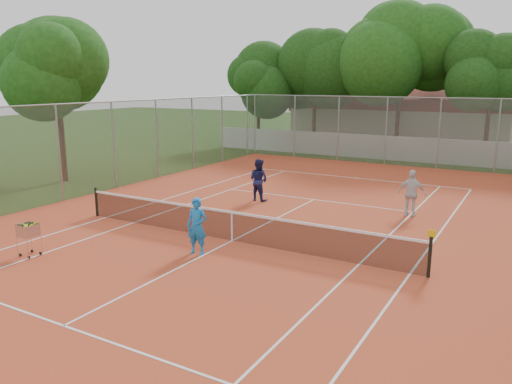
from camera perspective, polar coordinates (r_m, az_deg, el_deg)
The scene contains 12 objects.
ground at distance 15.71m, azimuth -2.74°, elevation -5.67°, with size 120.00×120.00×0.00m, color #1D3D10.
court_pad at distance 15.70m, azimuth -2.74°, elevation -5.64°, with size 18.00×34.00×0.02m, color #C04625.
court_lines at distance 15.70m, azimuth -2.74°, elevation -5.59°, with size 10.98×23.78×0.01m, color white.
tennis_net at distance 15.55m, azimuth -2.76°, elevation -3.89°, with size 11.88×0.10×0.98m, color black.
perimeter_fence at distance 15.20m, azimuth -2.82°, elevation 1.51°, with size 18.00×34.00×4.00m, color slate.
boundary_wall at distance 32.83m, azimuth 15.46°, elevation 4.84°, with size 26.00×0.30×1.50m, color silver.
clubhouse at distance 42.83m, azimuth 16.40°, elevation 8.45°, with size 16.40×9.00×4.40m, color beige.
tropical_trees at distance 35.48m, azimuth 17.13°, elevation 12.18°, with size 29.00×19.00×10.00m, color black.
player_near at distance 14.40m, azimuth -6.76°, elevation -3.91°, with size 0.60×0.40×1.66m, color blue.
player_far_left at distance 20.73m, azimuth 0.30°, elevation 1.40°, with size 0.85×0.66×1.75m, color navy.
player_far_right at distance 19.15m, azimuth 17.36°, elevation -0.15°, with size 1.01×0.42×1.73m, color silver.
ball_hopper at distance 15.62m, azimuth -24.52°, elevation -4.87°, with size 0.50×0.50×1.03m, color #B9B9C0.
Camera 1 is at (8.07, -12.55, 4.92)m, focal length 35.00 mm.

